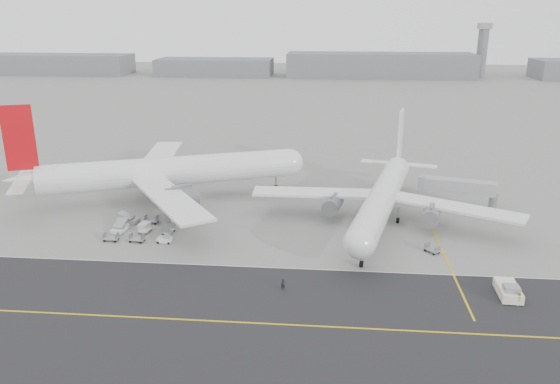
# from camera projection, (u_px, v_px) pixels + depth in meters

# --- Properties ---
(ground) EXTENTS (700.00, 700.00, 0.00)m
(ground) POSITION_uv_depth(u_px,v_px,m) (256.00, 261.00, 85.74)
(ground) COLOR gray
(ground) RESTS_ON ground
(taxiway) EXTENTS (220.00, 59.00, 0.03)m
(taxiway) POSITION_uv_depth(u_px,v_px,m) (276.00, 324.00, 68.30)
(taxiway) COLOR #262629
(taxiway) RESTS_ON ground
(horizon_buildings) EXTENTS (520.00, 28.00, 28.00)m
(horizon_buildings) POSITION_uv_depth(u_px,v_px,m) (362.00, 77.00, 329.00)
(horizon_buildings) COLOR slate
(horizon_buildings) RESTS_ON ground
(control_tower) EXTENTS (7.00, 7.00, 31.25)m
(control_tower) POSITION_uv_depth(u_px,v_px,m) (482.00, 49.00, 322.60)
(control_tower) COLOR slate
(control_tower) RESTS_ON ground
(airliner_a) EXTENTS (57.86, 56.82, 20.90)m
(airliner_a) POSITION_uv_depth(u_px,v_px,m) (163.00, 172.00, 112.02)
(airliner_a) COLOR white
(airliner_a) RESTS_ON ground
(airliner_b) EXTENTS (48.49, 49.60, 17.40)m
(airliner_b) POSITION_uv_depth(u_px,v_px,m) (383.00, 196.00, 100.21)
(airliner_b) COLOR white
(airliner_b) RESTS_ON ground
(pushback_tug) EXTENTS (2.94, 7.53, 2.14)m
(pushback_tug) POSITION_uv_depth(u_px,v_px,m) (508.00, 290.00, 74.80)
(pushback_tug) COLOR white
(pushback_tug) RESTS_ON ground
(jet_bridge) EXTENTS (15.88, 6.68, 5.94)m
(jet_bridge) POSITION_uv_depth(u_px,v_px,m) (458.00, 188.00, 107.90)
(jet_bridge) COLOR gray
(jet_bridge) RESTS_ON ground
(gse_cluster) EXTENTS (17.22, 16.67, 1.90)m
(gse_cluster) POSITION_uv_depth(u_px,v_px,m) (145.00, 232.00, 96.97)
(gse_cluster) COLOR gray
(gse_cluster) RESTS_ON ground
(stray_dolly) EXTENTS (2.57, 2.71, 1.43)m
(stray_dolly) POSITION_uv_depth(u_px,v_px,m) (432.00, 252.00, 88.74)
(stray_dolly) COLOR silver
(stray_dolly) RESTS_ON ground
(ground_crew_a) EXTENTS (0.75, 0.64, 1.73)m
(ground_crew_a) POSITION_uv_depth(u_px,v_px,m) (283.00, 284.00, 76.46)
(ground_crew_a) COLOR black
(ground_crew_a) RESTS_ON ground
(ground_crew_b) EXTENTS (1.13, 1.01, 1.90)m
(ground_crew_b) POSITION_uv_depth(u_px,v_px,m) (519.00, 299.00, 72.42)
(ground_crew_b) COLOR #CFD218
(ground_crew_b) RESTS_ON ground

